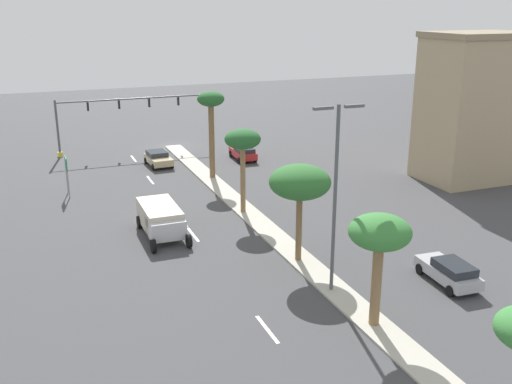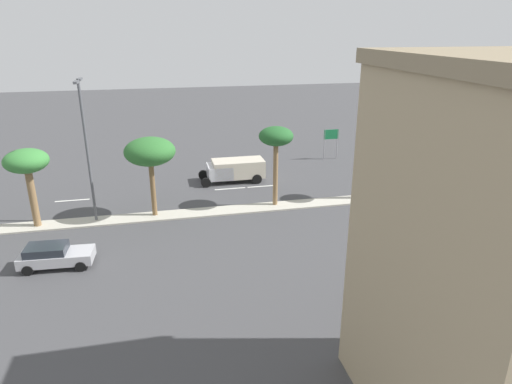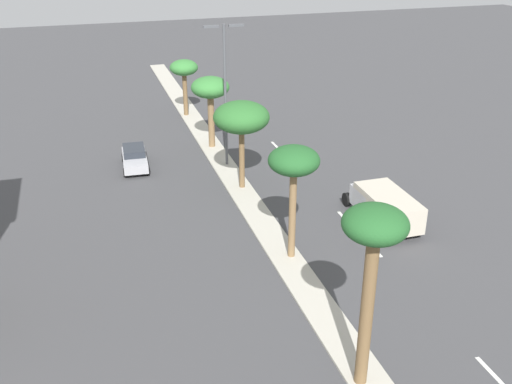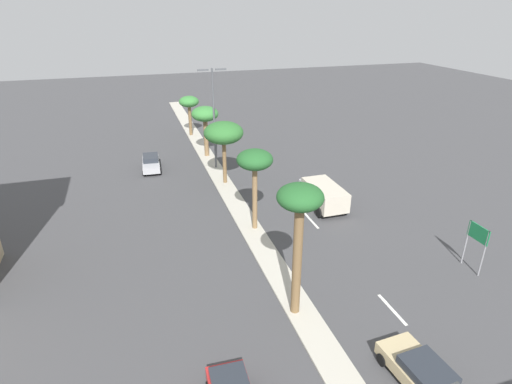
{
  "view_description": "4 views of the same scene",
  "coord_description": "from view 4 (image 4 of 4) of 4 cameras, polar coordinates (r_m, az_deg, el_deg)",
  "views": [
    {
      "loc": [
        15.19,
        64.46,
        15.45
      ],
      "look_at": [
        0.68,
        27.68,
        2.82
      ],
      "focal_mm": 41.32,
      "sensor_mm": 36.0,
      "label": 1
    },
    {
      "loc": [
        -33.0,
        33.06,
        13.87
      ],
      "look_at": [
        -0.88,
        25.93,
        1.77
      ],
      "focal_mm": 31.53,
      "sensor_mm": 36.0,
      "label": 2
    },
    {
      "loc": [
        -9.86,
        -2.48,
        17.36
      ],
      "look_at": [
        -0.36,
        28.54,
        2.12
      ],
      "focal_mm": 41.38,
      "sensor_mm": 36.0,
      "label": 3
    },
    {
      "loc": [
        -8.15,
        -3.42,
        16.28
      ],
      "look_at": [
        0.14,
        23.13,
        3.64
      ],
      "focal_mm": 28.98,
      "sensor_mm": 36.0,
      "label": 4
    }
  ],
  "objects": [
    {
      "name": "ground_plane",
      "position": [
        36.62,
        -2.64,
        -2.0
      ],
      "size": [
        160.0,
        160.0,
        0.0
      ],
      "primitive_type": "plane",
      "color": "#424244"
    },
    {
      "name": "median_curb",
      "position": [
        43.81,
        -5.37,
        2.59
      ],
      "size": [
        1.8,
        72.9,
        0.12
      ],
      "primitive_type": "cube",
      "color": "#B7B2A3",
      "rests_on": "ground"
    },
    {
      "name": "lane_stripe_front",
      "position": [
        26.39,
        18.27,
        -15.13
      ],
      "size": [
        0.2,
        2.8,
        0.01
      ],
      "primitive_type": "cube",
      "color": "silver",
      "rests_on": "ground"
    },
    {
      "name": "lane_stripe_right",
      "position": [
        34.54,
        7.63,
        -3.92
      ],
      "size": [
        0.2,
        2.8,
        0.01
      ],
      "primitive_type": "cube",
      "color": "silver",
      "rests_on": "ground"
    },
    {
      "name": "lane_stripe_trailing",
      "position": [
        37.0,
        5.69,
        -1.8
      ],
      "size": [
        0.2,
        2.8,
        0.01
      ],
      "primitive_type": "cube",
      "color": "silver",
      "rests_on": "ground"
    },
    {
      "name": "lane_stripe_outboard",
      "position": [
        48.82,
        -0.46,
        4.95
      ],
      "size": [
        0.2,
        2.8,
        0.01
      ],
      "primitive_type": "cube",
      "color": "silver",
      "rests_on": "ground"
    },
    {
      "name": "lane_stripe_inboard",
      "position": [
        56.13,
        -2.85,
        7.54
      ],
      "size": [
        0.2,
        2.8,
        0.01
      ],
      "primitive_type": "cube",
      "color": "silver",
      "rests_on": "ground"
    },
    {
      "name": "directional_road_sign",
      "position": [
        30.65,
        28.22,
        -5.6
      ],
      "size": [
        0.1,
        1.68,
        3.33
      ],
      "color": "gray",
      "rests_on": "ground"
    },
    {
      "name": "palm_tree_outboard",
      "position": [
        21.36,
        6.04,
        -2.43
      ],
      "size": [
        2.45,
        2.45,
        7.94
      ],
      "color": "brown",
      "rests_on": "median_curb"
    },
    {
      "name": "palm_tree_leading",
      "position": [
        30.65,
        -0.17,
        4.13
      ],
      "size": [
        2.73,
        2.73,
        6.49
      ],
      "color": "olive",
      "rests_on": "median_curb"
    },
    {
      "name": "palm_tree_left",
      "position": [
        39.7,
        -4.5,
        8.08
      ],
      "size": [
        3.79,
        3.79,
        6.13
      ],
      "color": "brown",
      "rests_on": "median_curb"
    },
    {
      "name": "palm_tree_rear",
      "position": [
        47.77,
        -7.06,
        10.43
      ],
      "size": [
        3.05,
        3.05,
        5.78
      ],
      "color": "olive",
      "rests_on": "median_curb"
    },
    {
      "name": "palm_tree_trailing",
      "position": [
        56.44,
        -9.24,
        12.05
      ],
      "size": [
        2.61,
        2.61,
        5.25
      ],
      "color": "brown",
      "rests_on": "median_curb"
    },
    {
      "name": "street_lamp_left",
      "position": [
        43.57,
        -5.85,
        10.94
      ],
      "size": [
        2.9,
        0.24,
        10.47
      ],
      "color": "#515459",
      "rests_on": "median_curb"
    },
    {
      "name": "sedan_tan_trailing",
      "position": [
        22.29,
        21.73,
        -21.94
      ],
      "size": [
        2.33,
        4.09,
        1.4
      ],
      "color": "tan",
      "rests_on": "ground"
    },
    {
      "name": "sedan_silver_leading",
      "position": [
        45.96,
        -14.29,
        3.93
      ],
      "size": [
        2.09,
        4.39,
        1.46
      ],
      "color": "#B2B2B7",
      "rests_on": "ground"
    },
    {
      "name": "box_truck",
      "position": [
        36.75,
        9.11,
        -0.14
      ],
      "size": [
        2.66,
        6.11,
        2.08
      ],
      "color": "silver",
      "rests_on": "ground"
    }
  ]
}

